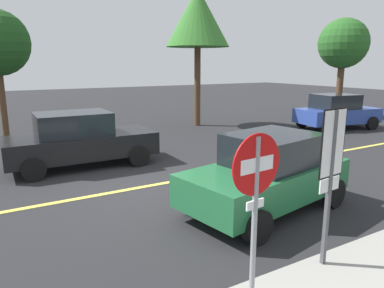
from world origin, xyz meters
name	(u,v)px	position (x,y,z in m)	size (l,w,h in m)	color
ground_plane	(137,188)	(0.00, 0.00, 0.00)	(80.00, 80.00, 0.00)	#262628
lane_marking_centre	(232,171)	(3.00, 0.00, 0.01)	(28.00, 0.16, 0.01)	#E0D14C
stop_sign	(256,194)	(-0.46, -5.13, 1.60)	(0.76, 0.09, 2.34)	gray
speed_limit_sign	(331,161)	(1.04, -4.99, 1.76)	(0.54, 0.07, 2.52)	#4C4C51
car_blue_far_lane	(337,112)	(11.72, 3.28, 0.84)	(4.22, 2.50, 1.69)	#2D479E
car_black_behind_van	(80,140)	(-0.75, 2.80, 0.84)	(4.47, 2.05, 1.70)	black
car_green_crossing	(268,173)	(1.95, -2.70, 0.83)	(4.11, 2.51, 1.67)	#236B3D
tree_centre_verge	(343,44)	(15.05, 5.81, 4.23)	(2.83, 2.83, 5.70)	#513823
tree_right_verge	(198,18)	(6.33, 7.56, 5.31)	(3.15, 3.15, 6.76)	#513823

